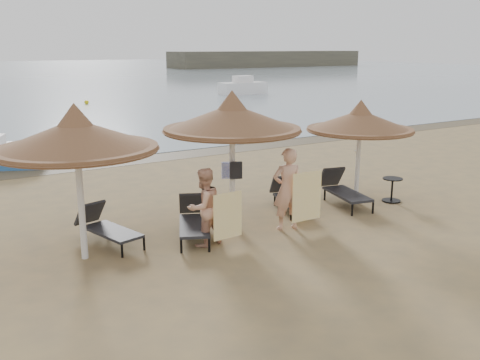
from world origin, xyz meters
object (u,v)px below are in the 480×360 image
Objects in this scene: palapa_left at (76,136)px; lounger_far_left at (106,226)px; side_table at (392,190)px; lounger_far_right at (342,189)px; palapa_right at (360,121)px; lounger_near_left at (194,219)px; person_left at (204,201)px; palapa_center at (232,119)px; person_right at (287,183)px; pedal_boat at (8,155)px; lounger_near_right at (289,196)px.

lounger_far_left is (0.62, 0.62, -2.01)m from palapa_left.
lounger_far_right is at bearing 156.08° from side_table.
palapa_right is 5.02m from lounger_near_left.
palapa_right is at bearing 175.55° from person_left.
palapa_center is 2.33m from lounger_near_left.
palapa_center is 1.68× the size of lounger_far_left.
side_table is (0.87, -0.41, -1.82)m from palapa_right.
lounger_far_left is 7.37m from side_table.
person_right reaches higher than side_table.
palapa_center is 1.16× the size of pedal_boat.
lounger_far_left is at bearing -5.18° from person_right.
lounger_near_left is at bearing 0.91° from palapa_left.
palapa_center reaches higher than person_left.
palapa_left is 5.65m from lounger_near_right.
lounger_near_left is at bearing -5.75° from person_right.
palapa_right is 2.06m from side_table.
palapa_right reaches higher than person_left.
lounger_far_left is at bearing 172.49° from side_table.
lounger_near_right is 0.66× the size of pedal_boat.
person_left is (-2.96, -1.12, 0.60)m from lounger_near_right.
palapa_left is 2.76m from person_left.
palapa_center reaches higher than lounger_near_right.
side_table is at bearing -2.45° from palapa_left.
side_table is at bearing -28.03° from pedal_boat.
lounger_near_right is (1.80, 0.28, -2.08)m from palapa_center.
palapa_left reaches higher than palapa_right.
person_right is at bearing 165.23° from person_left.
lounger_far_right is at bearing 27.68° from lounger_near_left.
lounger_far_right is (-0.36, 0.14, -1.74)m from palapa_right.
person_right is at bearing -165.14° from palapa_right.
palapa_center reaches higher than palapa_right.
palapa_left is 1.51× the size of lounger_far_right.
person_right is (-3.64, -0.33, 0.77)m from side_table.
pedal_boat is at bearing 110.42° from palapa_center.
person_right is at bearing -146.91° from lounger_far_right.
side_table is (7.30, -0.96, -0.05)m from lounger_far_left.
lounger_near_left is at bearing -53.39° from pedal_boat.
palapa_left is at bearing -150.20° from lounger_far_left.
palapa_center is 1.44× the size of person_right.
side_table is (7.93, -0.34, -2.07)m from palapa_left.
palapa_center is 1.84m from person_right.
palapa_left reaches higher than person_right.
lounger_near_left is 2.94m from lounger_near_right.
pedal_boat is (-7.84, 9.64, 0.10)m from side_table.
palapa_center is at bearing -156.27° from person_left.
pedal_boat is at bearing -52.92° from person_right.
person_left is at bearing -177.63° from side_table.
person_left reaches higher than lounger_near_left.
lounger_far_left is at bearing 175.08° from palapa_right.
pedal_boat is (0.08, 9.31, -1.97)m from palapa_left.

